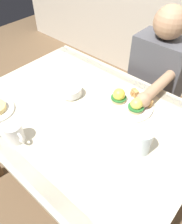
% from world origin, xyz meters
% --- Properties ---
extents(ground_plane, '(6.00, 6.00, 0.00)m').
position_xyz_m(ground_plane, '(0.00, 0.00, 0.00)').
color(ground_plane, brown).
extents(dining_table, '(1.20, 0.90, 0.74)m').
position_xyz_m(dining_table, '(0.00, 0.00, 0.63)').
color(dining_table, beige).
rests_on(dining_table, ground_plane).
extents(eggs_benedict_plate, '(0.27, 0.27, 0.09)m').
position_xyz_m(eggs_benedict_plate, '(0.15, 0.20, 0.76)').
color(eggs_benedict_plate, white).
rests_on(eggs_benedict_plate, dining_table).
extents(fruit_bowl, '(0.12, 0.12, 0.05)m').
position_xyz_m(fruit_bowl, '(-0.14, 0.06, 0.77)').
color(fruit_bowl, white).
rests_on(fruit_bowl, dining_table).
extents(coffee_mug, '(0.11, 0.08, 0.09)m').
position_xyz_m(coffee_mug, '(-0.10, -0.33, 0.79)').
color(coffee_mug, white).
rests_on(coffee_mug, dining_table).
extents(fork, '(0.14, 0.11, 0.00)m').
position_xyz_m(fork, '(-0.33, 0.18, 0.74)').
color(fork, silver).
rests_on(fork, dining_table).
extents(water_glass_near, '(0.08, 0.08, 0.12)m').
position_xyz_m(water_glass_near, '(0.35, -0.01, 0.80)').
color(water_glass_near, silver).
rests_on(water_glass_near, dining_table).
extents(diner_person, '(0.34, 0.54, 1.14)m').
position_xyz_m(diner_person, '(0.10, 0.60, 0.65)').
color(diner_person, '#33333D').
rests_on(diner_person, ground_plane).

